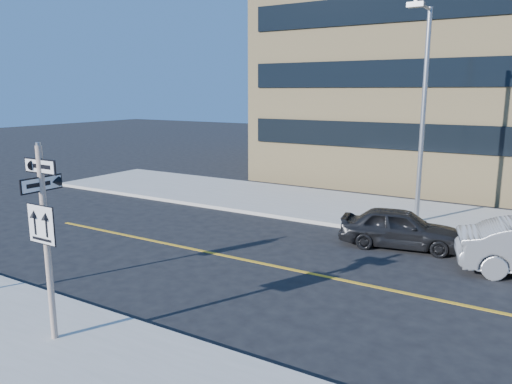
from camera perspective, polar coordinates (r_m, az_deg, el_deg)
The scene contains 5 objects.
ground at distance 13.09m, azimuth -12.97°, elevation -12.13°, with size 120.00×120.00×0.00m, color black.
sign_pole at distance 10.77m, azimuth -22.96°, elevation -4.20°, with size 0.92×0.92×4.06m.
parked_car_a at distance 17.43m, azimuth 16.12°, elevation -3.95°, with size 3.94×1.59×1.34m, color black.
streetlight_a at distance 19.73m, azimuth 18.49°, elevation 9.68°, with size 0.55×2.25×8.00m.
building_brick at distance 34.29m, azimuth 21.34°, elevation 17.14°, with size 18.00×18.00×18.00m, color tan.
Camera 1 is at (8.56, -8.44, 5.18)m, focal length 35.00 mm.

